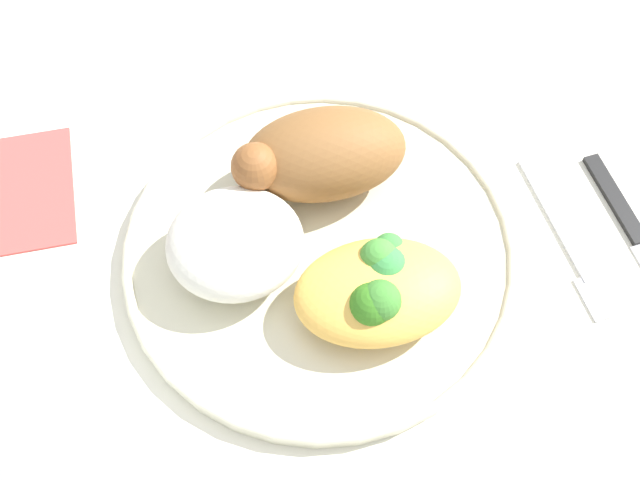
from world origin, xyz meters
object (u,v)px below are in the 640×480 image
roasted_chicken (320,155)px  mac_cheese_with_broccoli (378,289)px  napkin (14,192)px  water_glass (3,430)px  plate (320,252)px  rice_pile (235,243)px  fork (569,243)px

roasted_chicken → mac_cheese_with_broccoli: bearing=100.8°
mac_cheese_with_broccoli → napkin: (0.25, -0.14, -0.03)m
napkin → water_glass: bearing=92.5°
napkin → plate: bearing=156.5°
rice_pile → napkin: bearing=-30.7°
roasted_chicken → fork: (-0.17, 0.08, -0.04)m
mac_cheese_with_broccoli → plate: bearing=-58.8°
plate → napkin: plate is taller
fork → water_glass: size_ratio=1.56×
water_glass → napkin: bearing=-87.5°
plate → mac_cheese_with_broccoli: mac_cheese_with_broccoli is taller
plate → roasted_chicken: size_ratio=2.23×
roasted_chicken → mac_cheese_with_broccoli: roasted_chicken is taller
plate → fork: (-0.18, 0.02, -0.01)m
fork → water_glass: 0.40m
plate → napkin: 0.24m
fork → napkin: 0.41m
fork → napkin: fork is taller
fork → roasted_chicken: bearing=-24.6°
roasted_chicken → plate: bearing=80.1°
plate → fork: plate is taller
plate → roasted_chicken: 0.07m
water_glass → mac_cheese_with_broccoli: bearing=-166.9°
rice_pile → fork: bearing=174.7°
roasted_chicken → rice_pile: 0.09m
mac_cheese_with_broccoli → roasted_chicken: bearing=-79.2°
rice_pile → water_glass: size_ratio=1.02×
rice_pile → plate: bearing=179.8°
roasted_chicken → napkin: 0.23m
plate → water_glass: 0.24m
napkin → rice_pile: bearing=149.3°
rice_pile → water_glass: water_glass is taller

